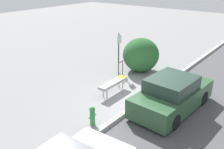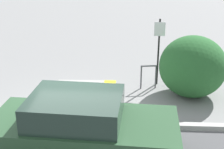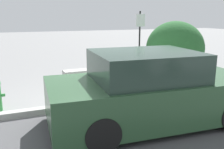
{
  "view_description": "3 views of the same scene",
  "coord_description": "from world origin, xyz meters",
  "px_view_note": "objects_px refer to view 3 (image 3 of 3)",
  "views": [
    {
      "loc": [
        -8.46,
        -5.0,
        5.34
      ],
      "look_at": [
        -0.32,
        1.32,
        1.15
      ],
      "focal_mm": 40.0,
      "sensor_mm": 36.0,
      "label": 1
    },
    {
      "loc": [
        1.37,
        -7.21,
        4.29
      ],
      "look_at": [
        0.91,
        1.2,
        1.01
      ],
      "focal_mm": 50.0,
      "sensor_mm": 36.0,
      "label": 2
    },
    {
      "loc": [
        -2.11,
        -5.45,
        2.14
      ],
      "look_at": [
        0.36,
        0.7,
        0.57
      ],
      "focal_mm": 40.0,
      "sensor_mm": 36.0,
      "label": 3
    }
  ],
  "objects_px": {
    "parked_car_near": "(150,91)",
    "bike_rack": "(136,61)",
    "sign_post": "(140,36)",
    "bench": "(94,71)"
  },
  "relations": [
    {
      "from": "bench",
      "to": "parked_car_near",
      "type": "xyz_separation_m",
      "value": [
        0.28,
        -2.87,
        0.15
      ]
    },
    {
      "from": "parked_car_near",
      "to": "bike_rack",
      "type": "bearing_deg",
      "value": 70.29
    },
    {
      "from": "bench",
      "to": "parked_car_near",
      "type": "distance_m",
      "value": 2.89
    },
    {
      "from": "bench",
      "to": "sign_post",
      "type": "xyz_separation_m",
      "value": [
        2.28,
        1.37,
        0.88
      ]
    },
    {
      "from": "bench",
      "to": "sign_post",
      "type": "relative_size",
      "value": 0.79
    },
    {
      "from": "bike_rack",
      "to": "sign_post",
      "type": "height_order",
      "value": "sign_post"
    },
    {
      "from": "sign_post",
      "to": "bench",
      "type": "bearing_deg",
      "value": -148.97
    },
    {
      "from": "sign_post",
      "to": "parked_car_near",
      "type": "height_order",
      "value": "sign_post"
    },
    {
      "from": "parked_car_near",
      "to": "bench",
      "type": "bearing_deg",
      "value": 99.19
    },
    {
      "from": "bike_rack",
      "to": "parked_car_near",
      "type": "bearing_deg",
      "value": -113.42
    }
  ]
}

